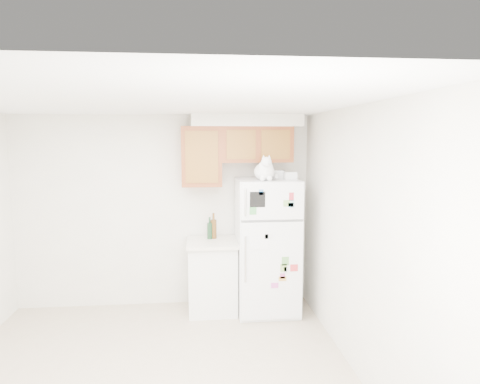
{
  "coord_description": "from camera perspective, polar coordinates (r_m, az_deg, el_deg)",
  "views": [
    {
      "loc": [
        0.43,
        -3.6,
        2.2
      ],
      "look_at": [
        0.96,
        1.55,
        1.55
      ],
      "focal_mm": 32.0,
      "sensor_mm": 36.0,
      "label": 1
    }
  ],
  "objects": [
    {
      "name": "cat",
      "position": [
        5.16,
        3.34,
        2.88
      ],
      "size": [
        0.3,
        0.45,
        0.31
      ],
      "color": "white",
      "rests_on": "refrigerator"
    },
    {
      "name": "base_counter",
      "position": [
        5.56,
        -3.69,
        -11.06
      ],
      "size": [
        0.64,
        0.64,
        0.92
      ],
      "color": "white",
      "rests_on": "ground_plane"
    },
    {
      "name": "bottle_amber",
      "position": [
        5.52,
        -3.54,
        -4.51
      ],
      "size": [
        0.08,
        0.08,
        0.33
      ],
      "primitive_type": null,
      "color": "#593814",
      "rests_on": "base_counter"
    },
    {
      "name": "room_shell",
      "position": [
        3.9,
        -10.35,
        -0.73
      ],
      "size": [
        3.84,
        4.04,
        2.52
      ],
      "color": "silver",
      "rests_on": "ground_plane"
    },
    {
      "name": "bottle_green",
      "position": [
        5.5,
        -4.06,
        -4.81
      ],
      "size": [
        0.07,
        0.07,
        0.28
      ],
      "primitive_type": null,
      "color": "#19381E",
      "rests_on": "base_counter"
    },
    {
      "name": "storage_box_back",
      "position": [
        5.44,
        4.99,
        2.37
      ],
      "size": [
        0.21,
        0.18,
        0.1
      ],
      "primitive_type": "cube",
      "rotation": [
        0.0,
        0.0,
        -0.32
      ],
      "color": "white",
      "rests_on": "refrigerator"
    },
    {
      "name": "storage_box_front",
      "position": [
        5.31,
        6.71,
        2.19
      ],
      "size": [
        0.16,
        0.12,
        0.09
      ],
      "primitive_type": "cube",
      "rotation": [
        0.0,
        0.0,
        0.06
      ],
      "color": "white",
      "rests_on": "refrigerator"
    },
    {
      "name": "refrigerator",
      "position": [
        5.45,
        3.63,
        -7.19
      ],
      "size": [
        0.76,
        0.78,
        1.7
      ],
      "color": "white",
      "rests_on": "ground_plane"
    }
  ]
}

